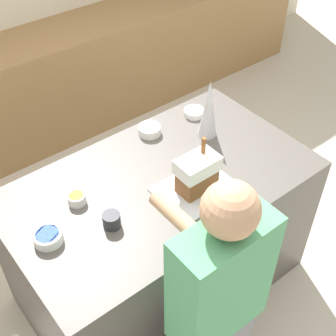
# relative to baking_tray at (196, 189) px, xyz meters

# --- Properties ---
(ground_plane) EXTENTS (12.00, 12.00, 0.00)m
(ground_plane) POSITION_rel_baking_tray_xyz_m (-0.10, 0.17, -0.94)
(ground_plane) COLOR beige
(back_cabinet_block) EXTENTS (6.00, 0.60, 0.93)m
(back_cabinet_block) POSITION_rel_baking_tray_xyz_m (-0.10, 2.09, -0.48)
(back_cabinet_block) COLOR #9E7547
(back_cabinet_block) RESTS_ON ground_plane
(kitchen_island) EXTENTS (1.69, 0.98, 0.94)m
(kitchen_island) POSITION_rel_baking_tray_xyz_m (-0.10, 0.17, -0.47)
(kitchen_island) COLOR #514C47
(kitchen_island) RESTS_ON ground_plane
(baking_tray) EXTENTS (0.41, 0.32, 0.01)m
(baking_tray) POSITION_rel_baking_tray_xyz_m (0.00, 0.00, 0.00)
(baking_tray) COLOR silver
(baking_tray) RESTS_ON kitchen_island
(gingerbread_house) EXTENTS (0.22, 0.14, 0.30)m
(gingerbread_house) POSITION_rel_baking_tray_xyz_m (0.00, 0.00, 0.12)
(gingerbread_house) COLOR brown
(gingerbread_house) RESTS_ON baking_tray
(decorative_tree) EXTENTS (0.11, 0.11, 0.37)m
(decorative_tree) POSITION_rel_baking_tray_xyz_m (0.36, 0.32, 0.18)
(decorative_tree) COLOR silver
(decorative_tree) RESTS_ON kitchen_island
(candy_bowl_beside_tree) EXTENTS (0.14, 0.14, 0.05)m
(candy_bowl_beside_tree) POSITION_rel_baking_tray_xyz_m (-0.77, 0.17, 0.03)
(candy_bowl_beside_tree) COLOR white
(candy_bowl_beside_tree) RESTS_ON kitchen_island
(candy_bowl_near_tray_left) EXTENTS (0.14, 0.14, 0.05)m
(candy_bowl_near_tray_left) POSITION_rel_baking_tray_xyz_m (0.09, 0.54, 0.02)
(candy_bowl_near_tray_left) COLOR white
(candy_bowl_near_tray_left) RESTS_ON kitchen_island
(candy_bowl_far_left) EXTENTS (0.09, 0.09, 0.05)m
(candy_bowl_far_left) POSITION_rel_baking_tray_xyz_m (-0.54, 0.31, 0.03)
(candy_bowl_far_left) COLOR silver
(candy_bowl_far_left) RESTS_ON kitchen_island
(candy_bowl_front_corner) EXTENTS (0.13, 0.13, 0.04)m
(candy_bowl_front_corner) POSITION_rel_baking_tray_xyz_m (0.43, 0.52, 0.02)
(candy_bowl_front_corner) COLOR white
(candy_bowl_front_corner) RESTS_ON kitchen_island
(mug) EXTENTS (0.09, 0.09, 0.08)m
(mug) POSITION_rel_baking_tray_xyz_m (-0.48, 0.07, 0.03)
(mug) COLOR #2D2D33
(mug) RESTS_ON kitchen_island
(person) EXTENTS (0.43, 0.53, 1.63)m
(person) POSITION_rel_baking_tray_xyz_m (-0.37, -0.56, -0.10)
(person) COLOR slate
(person) RESTS_ON ground_plane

